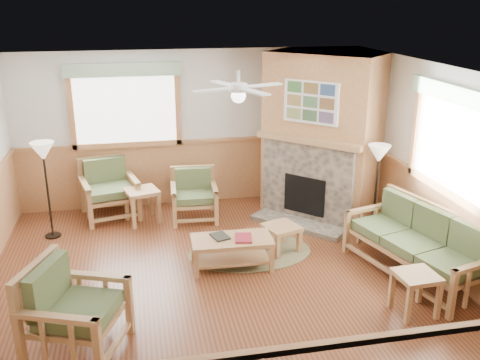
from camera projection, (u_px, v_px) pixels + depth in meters
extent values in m
cube|color=brown|center=(220.00, 283.00, 6.95)|extent=(6.00, 6.00, 0.01)
cube|color=white|center=(218.00, 73.00, 6.07)|extent=(6.00, 6.00, 0.01)
cube|color=silver|center=(192.00, 128.00, 9.29)|extent=(6.00, 0.02, 2.70)
cube|color=silver|center=(288.00, 326.00, 3.73)|extent=(6.00, 0.02, 2.70)
cube|color=silver|center=(443.00, 170.00, 7.07)|extent=(0.02, 6.00, 2.70)
cylinder|color=brown|center=(250.00, 252.00, 7.77)|extent=(1.81, 1.81, 0.01)
cube|color=maroon|center=(243.00, 237.00, 7.17)|extent=(0.27, 0.33, 0.03)
cube|color=#282821|center=(220.00, 236.00, 7.23)|extent=(0.27, 0.32, 0.03)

